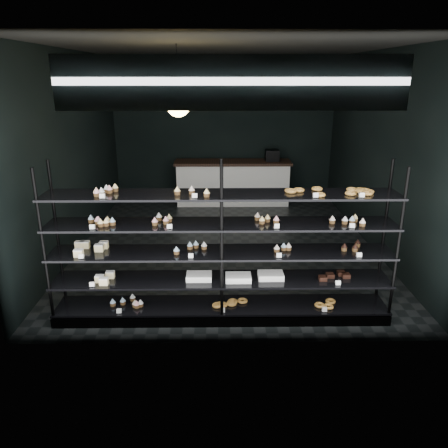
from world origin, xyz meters
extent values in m
cube|color=black|center=(0.00, 0.00, 0.01)|extent=(5.00, 6.00, 0.01)
cube|color=black|center=(0.00, 0.00, 3.20)|extent=(5.00, 6.00, 0.01)
cube|color=black|center=(0.00, 3.00, 1.60)|extent=(5.00, 0.01, 3.20)
cube|color=black|center=(0.00, -3.00, 1.60)|extent=(5.00, 0.01, 3.20)
cube|color=black|center=(-2.50, 0.00, 1.60)|extent=(0.01, 6.00, 3.20)
cube|color=black|center=(2.50, 0.00, 1.60)|extent=(0.01, 6.00, 3.20)
cube|color=black|center=(-0.10, -2.45, 0.06)|extent=(4.00, 0.50, 0.12)
cylinder|color=black|center=(-2.07, -2.67, 0.99)|extent=(0.04, 0.04, 1.85)
cylinder|color=black|center=(-2.07, -2.23, 0.99)|extent=(0.04, 0.04, 1.85)
cylinder|color=black|center=(-0.10, -2.67, 0.99)|extent=(0.04, 0.04, 1.85)
cylinder|color=black|center=(-0.10, -2.23, 0.99)|extent=(0.04, 0.04, 1.85)
cylinder|color=black|center=(1.87, -2.67, 0.99)|extent=(0.04, 0.04, 1.85)
cylinder|color=black|center=(1.87, -2.23, 0.99)|extent=(0.04, 0.04, 1.85)
cube|color=black|center=(-0.10, -2.45, 0.15)|extent=(4.00, 0.50, 0.03)
cube|color=black|center=(-0.10, -2.45, 0.50)|extent=(4.00, 0.50, 0.02)
cube|color=black|center=(-0.10, -2.45, 0.85)|extent=(4.00, 0.50, 0.02)
cube|color=black|center=(-0.10, -2.45, 1.20)|extent=(4.00, 0.50, 0.02)
cube|color=black|center=(-0.10, -2.45, 1.55)|extent=(4.00, 0.50, 0.02)
cube|color=white|center=(-1.38, -2.63, 1.59)|extent=(0.06, 0.04, 0.06)
cube|color=white|center=(-0.43, -2.63, 1.59)|extent=(0.06, 0.04, 0.06)
cube|color=white|center=(0.88, -2.63, 1.59)|extent=(0.05, 0.04, 0.06)
cube|color=white|center=(1.41, -2.63, 1.59)|extent=(0.06, 0.04, 0.06)
cube|color=white|center=(-1.50, -2.63, 1.24)|extent=(0.06, 0.04, 0.06)
cube|color=white|center=(-0.71, -2.63, 1.24)|extent=(0.05, 0.04, 0.06)
cube|color=white|center=(0.50, -2.63, 1.24)|extent=(0.05, 0.04, 0.06)
cube|color=white|center=(1.33, -2.63, 1.24)|extent=(0.06, 0.04, 0.06)
cube|color=white|center=(-1.69, -2.63, 0.89)|extent=(0.06, 0.04, 0.06)
cube|color=white|center=(-0.44, -2.63, 0.89)|extent=(0.06, 0.04, 0.06)
cube|color=white|center=(0.55, -2.63, 0.89)|extent=(0.05, 0.04, 0.06)
cube|color=white|center=(1.46, -2.63, 0.89)|extent=(0.06, 0.04, 0.06)
cube|color=white|center=(-1.57, -2.63, 0.54)|extent=(0.06, 0.04, 0.06)
cube|color=white|center=(1.25, -2.63, 0.54)|extent=(0.06, 0.04, 0.06)
cube|color=white|center=(-1.26, -2.63, 0.19)|extent=(0.06, 0.04, 0.06)
cube|color=white|center=(-0.04, -2.63, 0.19)|extent=(0.05, 0.04, 0.06)
cube|color=white|center=(1.12, -2.63, 0.19)|extent=(0.06, 0.04, 0.06)
cube|color=#0B183B|center=(0.00, -2.92, 2.75)|extent=(3.20, 0.04, 0.45)
cube|color=white|center=(0.00, -2.94, 2.75)|extent=(3.30, 0.02, 0.50)
cylinder|color=black|center=(-0.64, -1.36, 2.89)|extent=(0.01, 0.01, 0.58)
sphere|color=#F2BD54|center=(-0.64, -1.36, 2.45)|extent=(0.31, 0.31, 0.31)
cube|color=white|center=(0.20, 2.50, 0.46)|extent=(2.49, 0.60, 0.92)
cube|color=black|center=(0.20, 2.50, 0.95)|extent=(2.59, 0.65, 0.06)
cube|color=black|center=(1.07, 2.50, 1.10)|extent=(0.30, 0.30, 0.25)
camera|label=1|loc=(-0.13, -7.16, 2.83)|focal=35.00mm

